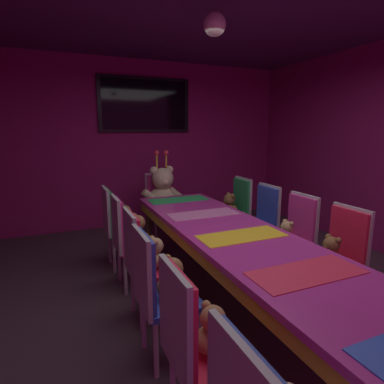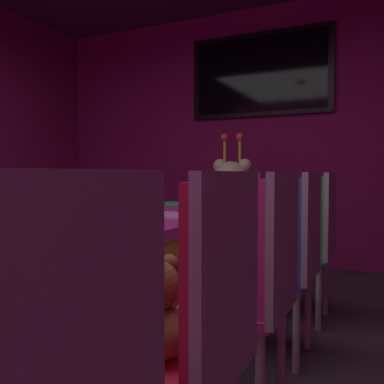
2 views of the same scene
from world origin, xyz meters
The scene contains 24 objects.
ground_plane centered at (0.00, 0.00, 0.00)m, with size 7.90×7.90×0.00m, color #3F2D38.
wall_back centered at (0.00, 3.20, 1.40)m, with size 5.20×0.12×2.80m, color #8C1959.
banquet_table centered at (0.00, 0.00, 0.66)m, with size 0.90×3.67×0.75m.
chair_left_1 centered at (-0.86, -0.88, 0.60)m, with size 0.42×0.41×0.98m.
teddy_left_1 centered at (-0.72, -0.88, 0.58)m, with size 0.23×0.30×0.28m.
chair_left_2 centered at (-0.88, -0.27, 0.60)m, with size 0.42×0.41×0.98m.
teddy_left_2 centered at (-0.73, -0.27, 0.59)m, with size 0.26×0.33×0.31m.
chair_left_3 centered at (-0.84, 0.27, 0.60)m, with size 0.42×0.41×0.98m.
teddy_left_3 centered at (-0.69, 0.27, 0.58)m, with size 0.23×0.30×0.28m.
chair_left_4 centered at (-0.84, 0.90, 0.60)m, with size 0.42×0.41×0.98m.
teddy_left_4 centered at (-0.70, 0.90, 0.60)m, with size 0.27×0.34×0.32m.
chair_left_5 centered at (-0.86, 1.46, 0.60)m, with size 0.42×0.41×0.98m.
teddy_left_5 centered at (-0.72, 1.46, 0.59)m, with size 0.25×0.33×0.31m.
chair_right_2 centered at (0.85, -0.32, 0.60)m, with size 0.42×0.41×0.98m.
teddy_right_2 centered at (0.71, -0.32, 0.58)m, with size 0.23×0.30×0.29m.
chair_right_3 centered at (0.85, 0.27, 0.60)m, with size 0.42×0.41×0.98m.
teddy_right_3 centered at (0.71, 0.27, 0.57)m, with size 0.22×0.28×0.26m.
chair_right_4 centered at (0.86, 0.88, 0.60)m, with size 0.42×0.41×0.98m.
chair_right_5 centered at (0.87, 1.50, 0.60)m, with size 0.42×0.41×0.98m.
teddy_right_5 centered at (0.73, 1.50, 0.60)m, with size 0.27×0.34×0.32m.
throne_chair centered at (0.00, 2.38, 0.60)m, with size 0.41×0.42×0.98m.
king_teddy_bear centered at (0.00, 2.21, 0.74)m, with size 0.69×0.53×0.89m.
wall_tv centered at (0.00, 3.11, 2.05)m, with size 1.55×0.06×0.90m.
pendant_light centered at (-0.06, 0.45, 2.55)m, with size 0.20×0.20×0.20m, color white.
Camera 1 is at (-1.42, -2.23, 1.65)m, focal length 29.55 mm.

